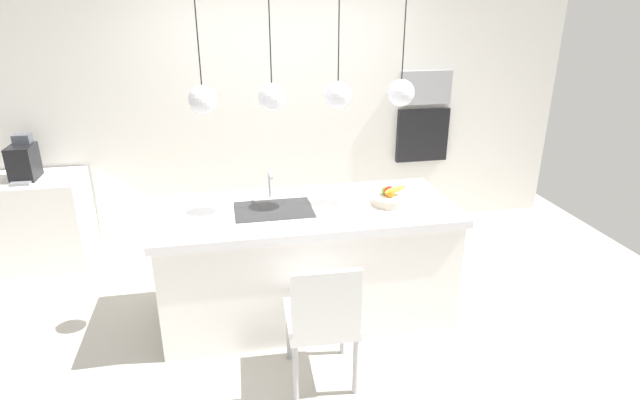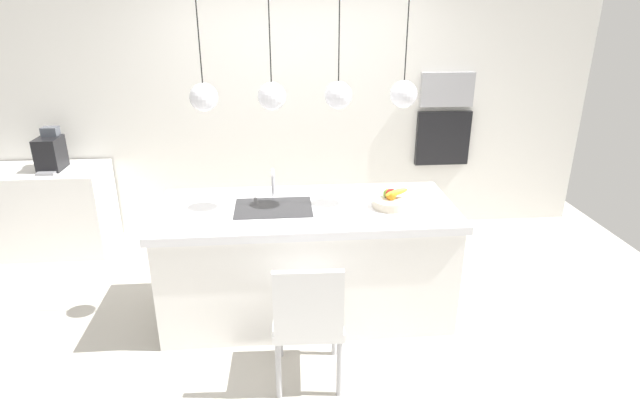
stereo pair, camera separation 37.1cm
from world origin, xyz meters
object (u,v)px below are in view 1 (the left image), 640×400
object	(u,v)px
coffee_machine	(23,161)
oven	(422,135)
chair_near	(322,317)
microwave	(426,87)
fruit_bowl	(389,198)

from	to	relation	value
coffee_machine	oven	world-z (taller)	oven
oven	chair_near	size ratio (longest dim) A/B	0.63
microwave	chair_near	distance (m)	3.02
coffee_machine	microwave	xyz separation A→B (m)	(3.80, 0.30, 0.48)
microwave	oven	world-z (taller)	microwave
microwave	oven	size ratio (longest dim) A/B	0.96
fruit_bowl	coffee_machine	xyz separation A→B (m)	(-2.90, 1.33, 0.05)
oven	chair_near	xyz separation A→B (m)	(-1.56, -2.39, -0.47)
chair_near	fruit_bowl	bearing A→B (deg)	49.26
coffee_machine	microwave	size ratio (longest dim) A/B	0.70
fruit_bowl	microwave	world-z (taller)	microwave
oven	chair_near	distance (m)	2.90
fruit_bowl	oven	distance (m)	1.86
fruit_bowl	chair_near	distance (m)	1.10
fruit_bowl	chair_near	bearing A→B (deg)	-130.74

